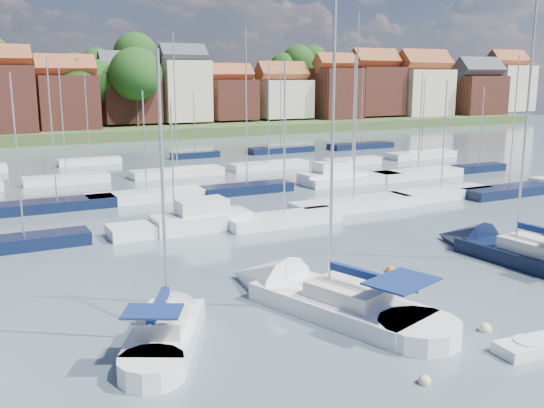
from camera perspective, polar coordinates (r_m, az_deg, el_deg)
ground at (r=63.91m, az=-8.50°, el=2.07°), size 260.00×260.00×0.00m
sailboat_left at (r=26.44m, az=-9.58°, el=-11.35°), size 6.53×9.38×12.76m
sailboat_centre at (r=29.65m, az=3.51°, el=-8.63°), size 7.48×13.78×18.04m
sailboat_navy at (r=39.55m, az=20.76°, el=-4.12°), size 4.01×12.26×16.69m
tender at (r=26.69m, az=23.06°, el=-12.28°), size 2.83×1.48×0.59m
buoy_b at (r=23.16m, az=14.15°, el=-16.08°), size 0.45×0.45×0.45m
buoy_c at (r=25.88m, az=12.24°, el=-12.88°), size 0.42×0.42×0.42m
buoy_d at (r=28.14m, az=19.44°, el=-11.23°), size 0.54×0.54×0.54m
buoy_e at (r=34.78m, az=11.08°, el=-6.32°), size 0.53×0.53×0.53m
marina_field at (r=59.99m, az=-5.28°, el=1.93°), size 79.62×41.41×15.93m
far_shore_town at (r=154.13m, az=-19.08°, el=8.94°), size 212.46×90.00×22.27m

